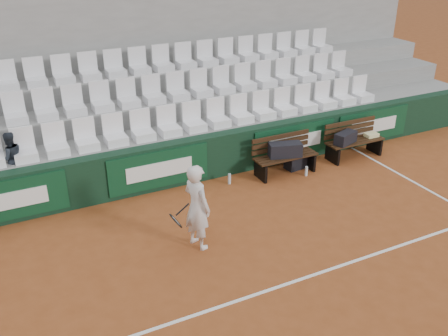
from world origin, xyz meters
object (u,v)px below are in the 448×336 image
(sports_bag_ground, at_px, (296,162))
(spectator_c, at_px, (7,136))
(sports_bag_left, at_px, (285,150))
(bench_left, at_px, (285,165))
(water_bottle_far, at_px, (306,171))
(water_bottle_near, at_px, (229,179))
(bench_right, at_px, (354,149))
(tennis_player, at_px, (197,207))
(sports_bag_right, at_px, (346,138))

(sports_bag_ground, distance_m, spectator_c, 6.24)
(sports_bag_left, relative_size, sports_bag_ground, 1.51)
(bench_left, distance_m, water_bottle_far, 0.50)
(sports_bag_ground, xyz_separation_m, water_bottle_far, (0.00, -0.44, -0.03))
(sports_bag_left, relative_size, spectator_c, 0.70)
(water_bottle_near, distance_m, water_bottle_far, 1.80)
(bench_right, bearing_deg, sports_bag_ground, 176.26)
(bench_left, height_order, tennis_player, tennis_player)
(sports_bag_ground, xyz_separation_m, spectator_c, (-6.01, 1.00, 1.38))
(sports_bag_left, xyz_separation_m, water_bottle_far, (0.41, -0.30, -0.49))
(sports_bag_left, bearing_deg, sports_bag_right, -0.25)
(sports_bag_left, distance_m, sports_bag_ground, 0.63)
(sports_bag_ground, bearing_deg, tennis_player, -150.54)
(bench_left, xyz_separation_m, sports_bag_right, (1.66, -0.02, 0.36))
(sports_bag_right, distance_m, spectator_c, 7.45)
(sports_bag_left, relative_size, water_bottle_far, 3.20)
(bench_right, bearing_deg, bench_left, -179.45)
(bench_left, xyz_separation_m, spectator_c, (-5.63, 1.13, 1.30))
(water_bottle_near, bearing_deg, sports_bag_left, -5.13)
(sports_bag_right, distance_m, water_bottle_near, 3.08)
(water_bottle_far, distance_m, tennis_player, 3.68)
(spectator_c, bearing_deg, sports_bag_left, 153.84)
(sports_bag_right, bearing_deg, sports_bag_ground, 173.49)
(sports_bag_left, distance_m, tennis_player, 3.40)
(tennis_player, bearing_deg, sports_bag_right, 20.55)
(sports_bag_right, xyz_separation_m, spectator_c, (-7.30, 1.15, 0.94))
(water_bottle_far, bearing_deg, sports_bag_ground, 90.12)
(sports_bag_right, height_order, tennis_player, tennis_player)
(bench_left, bearing_deg, water_bottle_near, 175.58)
(tennis_player, relative_size, spectator_c, 1.50)
(bench_left, relative_size, sports_bag_right, 2.53)
(water_bottle_far, xyz_separation_m, tennis_player, (-3.32, -1.44, 0.67))
(tennis_player, height_order, spectator_c, spectator_c)
(water_bottle_near, height_order, tennis_player, tennis_player)
(tennis_player, distance_m, spectator_c, 4.00)
(bench_left, height_order, sports_bag_ground, bench_left)
(sports_bag_right, xyz_separation_m, water_bottle_near, (-3.04, 0.13, -0.47))
(sports_bag_ground, relative_size, water_bottle_far, 2.12)
(water_bottle_far, bearing_deg, sports_bag_right, 12.76)
(water_bottle_near, bearing_deg, sports_bag_ground, 0.63)
(water_bottle_near, distance_m, tennis_player, 2.52)
(sports_bag_right, relative_size, water_bottle_far, 2.58)
(bench_right, relative_size, tennis_player, 0.95)
(sports_bag_right, height_order, sports_bag_ground, sports_bag_right)
(tennis_player, xyz_separation_m, spectator_c, (-2.68, 2.88, 0.74))
(spectator_c, bearing_deg, sports_bag_ground, 155.90)
(sports_bag_ground, relative_size, spectator_c, 0.46)
(sports_bag_left, xyz_separation_m, spectator_c, (-5.60, 1.14, 0.92))
(bench_right, xyz_separation_m, tennis_player, (-4.96, -1.77, 0.56))
(bench_left, distance_m, sports_bag_ground, 0.40)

